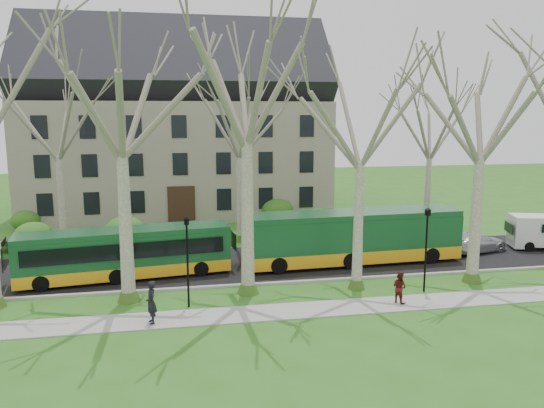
{
  "coord_description": "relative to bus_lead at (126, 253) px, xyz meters",
  "views": [
    {
      "loc": [
        -6.47,
        -25.29,
        9.12
      ],
      "look_at": [
        -1.24,
        3.0,
        4.13
      ],
      "focal_mm": 35.0,
      "sensor_mm": 36.0,
      "label": 1
    }
  ],
  "objects": [
    {
      "name": "ground",
      "position": [
        9.26,
        -4.06,
        -1.48
      ],
      "size": [
        120.0,
        120.0,
        0.0
      ],
      "primitive_type": "plane",
      "color": "#2D611B",
      "rests_on": "ground"
    },
    {
      "name": "sidewalk",
      "position": [
        9.26,
        -6.56,
        -1.45
      ],
      "size": [
        70.0,
        2.0,
        0.06
      ],
      "primitive_type": "cube",
      "color": "gray",
      "rests_on": "ground"
    },
    {
      "name": "road",
      "position": [
        9.26,
        1.44,
        -1.45
      ],
      "size": [
        80.0,
        8.0,
        0.06
      ],
      "primitive_type": "cube",
      "color": "black",
      "rests_on": "ground"
    },
    {
      "name": "curb",
      "position": [
        9.26,
        -2.56,
        -1.41
      ],
      "size": [
        80.0,
        0.25,
        0.14
      ],
      "primitive_type": "cube",
      "color": "#A5A39E",
      "rests_on": "ground"
    },
    {
      "name": "building",
      "position": [
        3.26,
        19.94,
        6.59
      ],
      "size": [
        26.5,
        12.2,
        16.0
      ],
      "color": "gray",
      "rests_on": "ground"
    },
    {
      "name": "tree_row_verge",
      "position": [
        9.26,
        -3.76,
        5.52
      ],
      "size": [
        49.0,
        7.0,
        14.0
      ],
      "color": "gray",
      "rests_on": "ground"
    },
    {
      "name": "tree_row_far",
      "position": [
        7.93,
        6.94,
        4.52
      ],
      "size": [
        33.0,
        7.0,
        12.0
      ],
      "color": "gray",
      "rests_on": "ground"
    },
    {
      "name": "lamp_row",
      "position": [
        9.26,
        -5.06,
        1.1
      ],
      "size": [
        36.22,
        0.22,
        4.3
      ],
      "color": "black",
      "rests_on": "ground"
    },
    {
      "name": "hedges",
      "position": [
        4.59,
        9.94,
        -0.48
      ],
      "size": [
        30.6,
        8.6,
        2.0
      ],
      "color": "#264C15",
      "rests_on": "ground"
    },
    {
      "name": "bus_lead",
      "position": [
        0.0,
        0.0,
        0.0
      ],
      "size": [
        11.55,
        3.9,
        2.83
      ],
      "primitive_type": null,
      "rotation": [
        0.0,
        0.0,
        0.14
      ],
      "color": "#164D27",
      "rests_on": "road"
    },
    {
      "name": "bus_follow",
      "position": [
        13.36,
        0.55,
        0.22
      ],
      "size": [
        13.19,
        3.32,
        3.27
      ],
      "primitive_type": null,
      "rotation": [
        0.0,
        0.0,
        0.05
      ],
      "color": "#164D27",
      "rests_on": "road"
    },
    {
      "name": "sedan",
      "position": [
        22.13,
        1.47,
        -0.77
      ],
      "size": [
        4.81,
        3.05,
        1.3
      ],
      "primitive_type": "imported",
      "rotation": [
        0.0,
        0.0,
        1.87
      ],
      "color": "silver",
      "rests_on": "road"
    },
    {
      "name": "pedestrian_a",
      "position": [
        1.62,
        -6.89,
        -0.47
      ],
      "size": [
        0.6,
        0.77,
        1.89
      ],
      "primitive_type": "imported",
      "rotation": [
        0.0,
        0.0,
        -1.34
      ],
      "color": "black",
      "rests_on": "sidewalk"
    },
    {
      "name": "pedestrian_b",
      "position": [
        13.26,
        -6.46,
        -0.66
      ],
      "size": [
        0.86,
        0.92,
        1.51
      ],
      "primitive_type": "imported",
      "rotation": [
        0.0,
        0.0,
        2.08
      ],
      "color": "#4F1812",
      "rests_on": "sidewalk"
    }
  ]
}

